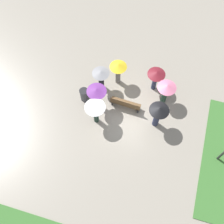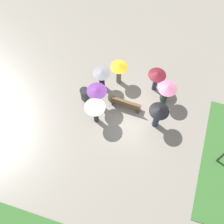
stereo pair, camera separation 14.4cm
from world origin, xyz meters
TOP-DOWN VIEW (x-y plane):
  - ground_plane at (0.00, 0.00)m, footprint 90.00×90.00m
  - park_bench at (0.43, -0.27)m, footprint 1.85×0.50m
  - trash_bin at (3.01, -0.18)m, footprint 0.55×0.55m
  - crowd_person_grey at (2.26, -1.27)m, footprint 1.05×1.05m
  - crowd_person_black at (-1.55, 0.28)m, footprint 1.12×1.12m
  - crowd_person_pink at (-1.68, -1.39)m, footprint 1.11×1.11m
  - crowd_person_maroon at (-0.90, -2.13)m, footprint 1.08×1.08m
  - crowd_person_white at (1.86, 1.05)m, footprint 1.17×1.17m
  - crowd_person_yellow at (1.38, -1.97)m, footprint 1.04×1.04m
  - crowd_person_purple at (2.08, 0.07)m, footprint 1.14×1.14m

SIDE VIEW (x-z plane):
  - ground_plane at x=0.00m, z-range 0.00..0.00m
  - trash_bin at x=3.01m, z-range 0.00..0.94m
  - park_bench at x=0.43m, z-range 0.02..0.92m
  - crowd_person_grey at x=2.26m, z-range 0.36..2.08m
  - crowd_person_pink at x=-1.68m, z-range 0.45..2.24m
  - crowd_person_maroon at x=-0.90m, z-range 0.48..2.22m
  - crowd_person_yellow at x=1.38m, z-range 0.47..2.33m
  - crowd_person_purple at x=2.08m, z-range 0.50..2.45m
  - crowd_person_black at x=-1.55m, z-range 0.49..2.52m
  - crowd_person_white at x=1.86m, z-range 0.58..2.56m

